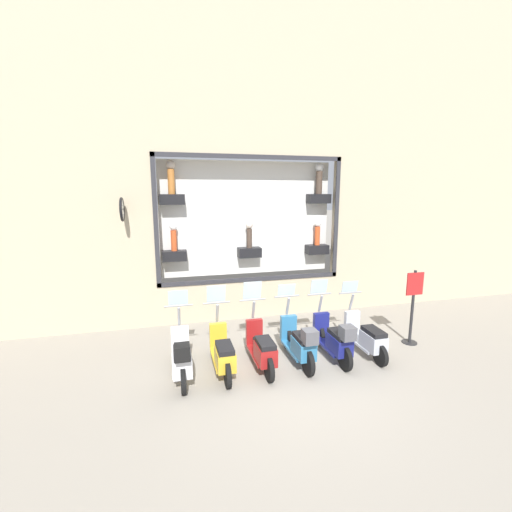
{
  "coord_description": "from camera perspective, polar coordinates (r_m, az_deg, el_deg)",
  "views": [
    {
      "loc": [
        -5.98,
        2.31,
        3.67
      ],
      "look_at": [
        1.94,
        0.26,
        2.14
      ],
      "focal_mm": 24.0,
      "sensor_mm": 36.0,
      "label": 1
    }
  ],
  "objects": [
    {
      "name": "scooter_navy_1",
      "position": [
        7.96,
        12.94,
        -13.35
      ],
      "size": [
        1.81,
        0.6,
        1.62
      ],
      "color": "black",
      "rests_on": "ground_plane"
    },
    {
      "name": "scooter_red_3",
      "position": [
        7.46,
        0.94,
        -15.11
      ],
      "size": [
        1.8,
        0.6,
        1.68
      ],
      "color": "black",
      "rests_on": "ground_plane"
    },
    {
      "name": "scooter_teal_2",
      "position": [
        7.63,
        7.24,
        -14.19
      ],
      "size": [
        1.81,
        0.6,
        1.56
      ],
      "color": "black",
      "rests_on": "ground_plane"
    },
    {
      "name": "shop_sign_post",
      "position": [
        9.19,
        24.68,
        -7.31
      ],
      "size": [
        0.36,
        0.45,
        1.84
      ],
      "color": "#232326",
      "rests_on": "ground_plane"
    },
    {
      "name": "ground_plane",
      "position": [
        7.39,
        6.08,
        -19.27
      ],
      "size": [
        120.0,
        120.0,
        0.0
      ],
      "primitive_type": "plane",
      "color": "gray"
    },
    {
      "name": "scooter_white_5",
      "position": [
        7.17,
        -12.29,
        -16.16
      ],
      "size": [
        1.8,
        0.61,
        1.6
      ],
      "color": "black",
      "rests_on": "ground_plane"
    },
    {
      "name": "scooter_silver_0",
      "position": [
        8.41,
        17.89,
        -12.71
      ],
      "size": [
        1.79,
        0.6,
        1.53
      ],
      "color": "black",
      "rests_on": "ground_plane"
    },
    {
      "name": "building_facade",
      "position": [
        9.97,
        -0.99,
        19.25
      ],
      "size": [
        1.22,
        36.0,
        10.15
      ],
      "color": "tan",
      "rests_on": "ground_plane"
    },
    {
      "name": "scooter_yellow_4",
      "position": [
        7.31,
        -5.56,
        -15.77
      ],
      "size": [
        1.8,
        0.6,
        1.66
      ],
      "color": "black",
      "rests_on": "ground_plane"
    }
  ]
}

